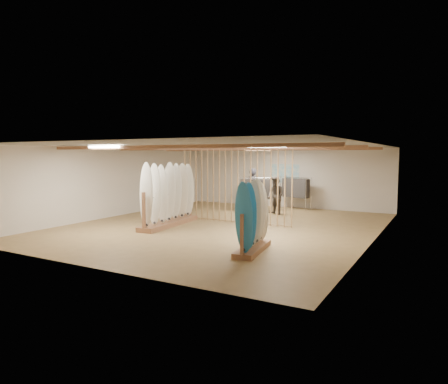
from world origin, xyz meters
The scene contains 16 objects.
floor centered at (0.00, 0.00, 0.00)m, with size 12.00×12.00×0.00m, color #967648.
ceiling centered at (0.00, 0.00, 2.80)m, with size 12.00×12.00×0.00m, color gray.
wall_back centered at (0.00, 6.00, 1.40)m, with size 12.00×12.00×0.00m, color beige.
wall_front centered at (0.00, -6.00, 1.40)m, with size 12.00×12.00×0.00m, color beige.
wall_left centered at (-5.00, 0.00, 1.40)m, with size 12.00×12.00×0.00m, color beige.
wall_right centered at (5.00, 0.00, 1.40)m, with size 12.00×12.00×0.00m, color beige.
ceiling_slats centered at (0.00, 0.00, 2.72)m, with size 9.50×6.12×0.10m, color #936242.
light_panels centered at (0.00, 0.00, 2.74)m, with size 1.20×0.35×0.06m, color white.
bamboo_partition centered at (0.00, 0.80, 1.40)m, with size 4.45×0.05×2.78m.
poster centered at (0.00, 5.98, 1.60)m, with size 1.40×0.03×0.90m, color #3790C1.
rack_left centered at (-1.74, -0.87, 0.75)m, with size 0.88×3.17×2.18m.
rack_right centered at (2.46, -2.89, 0.62)m, with size 0.79×1.98×1.83m.
clothing_rack_a centered at (-0.58, 3.93, 1.00)m, with size 1.39×0.72×1.54m.
clothing_rack_b centered at (0.75, 5.40, 0.98)m, with size 1.35×0.73×1.51m.
shopper_a centered at (-1.02, 4.57, 1.07)m, with size 0.78×0.53×2.14m, color #282830.
shopper_b centered at (0.56, 3.43, 0.90)m, with size 0.87×0.68×1.80m, color #3F3731.
Camera 1 is at (6.75, -12.09, 2.48)m, focal length 32.00 mm.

